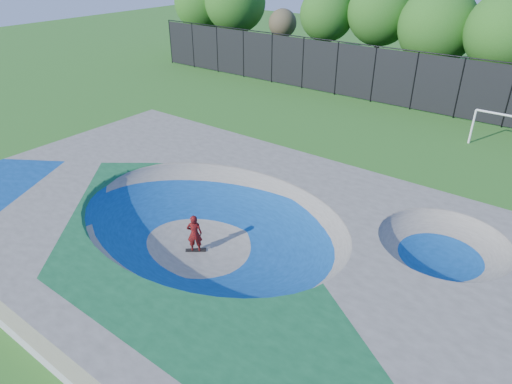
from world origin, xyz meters
TOP-DOWN VIEW (x-y plane):
  - ground at (0.00, 0.00)m, footprint 120.00×120.00m
  - skate_deck at (0.00, 0.00)m, footprint 22.00×14.00m
  - skater at (-0.32, -0.52)m, footprint 0.68×0.64m
  - skateboard at (-0.32, -0.52)m, footprint 0.73×0.69m
  - soccer_goal at (6.56, 17.01)m, footprint 3.15×0.12m
  - fence at (0.00, 21.00)m, footprint 48.09×0.09m
  - treeline at (-2.25, 25.84)m, footprint 52.75×7.36m

SIDE VIEW (x-z plane):
  - ground at x=0.00m, z-range 0.00..0.00m
  - skateboard at x=-0.32m, z-range 0.00..0.05m
  - skate_deck at x=0.00m, z-range 0.00..1.50m
  - skater at x=-0.32m, z-range 0.00..1.57m
  - soccer_goal at x=6.56m, z-range 0.40..2.49m
  - fence at x=0.00m, z-range 0.08..4.12m
  - treeline at x=-2.25m, z-range 0.92..9.37m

